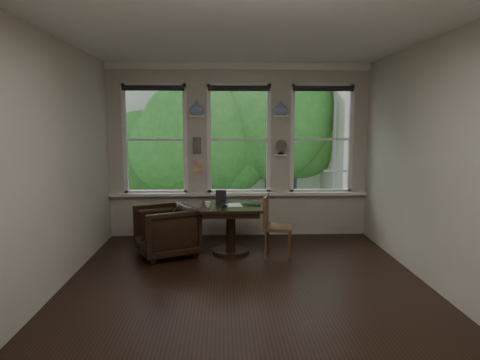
{
  "coord_description": "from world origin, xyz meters",
  "views": [
    {
      "loc": [
        -0.27,
        -5.24,
        1.99
      ],
      "look_at": [
        -0.03,
        0.9,
        1.16
      ],
      "focal_mm": 32.0,
      "sensor_mm": 36.0,
      "label": 1
    }
  ],
  "objects_px": {
    "laptop": "(253,204)",
    "side_chair_right": "(279,227)",
    "table": "(231,229)",
    "mug": "(208,204)",
    "armchair_left": "(166,231)"
  },
  "relations": [
    {
      "from": "armchair_left",
      "to": "side_chair_right",
      "type": "bearing_deg",
      "value": 61.18
    },
    {
      "from": "armchair_left",
      "to": "laptop",
      "type": "xyz_separation_m",
      "value": [
        1.3,
        0.07,
        0.38
      ]
    },
    {
      "from": "table",
      "to": "armchair_left",
      "type": "height_order",
      "value": "armchair_left"
    },
    {
      "from": "table",
      "to": "armchair_left",
      "type": "relative_size",
      "value": 1.07
    },
    {
      "from": "laptop",
      "to": "side_chair_right",
      "type": "bearing_deg",
      "value": -8.83
    },
    {
      "from": "armchair_left",
      "to": "side_chair_right",
      "type": "relative_size",
      "value": 0.91
    },
    {
      "from": "mug",
      "to": "armchair_left",
      "type": "bearing_deg",
      "value": 174.15
    },
    {
      "from": "armchair_left",
      "to": "mug",
      "type": "height_order",
      "value": "mug"
    },
    {
      "from": "table",
      "to": "mug",
      "type": "relative_size",
      "value": 9.32
    },
    {
      "from": "armchair_left",
      "to": "mug",
      "type": "bearing_deg",
      "value": 59.56
    },
    {
      "from": "armchair_left",
      "to": "side_chair_right",
      "type": "height_order",
      "value": "side_chair_right"
    },
    {
      "from": "laptop",
      "to": "table",
      "type": "bearing_deg",
      "value": -164.87
    },
    {
      "from": "table",
      "to": "side_chair_right",
      "type": "height_order",
      "value": "side_chair_right"
    },
    {
      "from": "armchair_left",
      "to": "mug",
      "type": "xyz_separation_m",
      "value": [
        0.63,
        -0.06,
        0.41
      ]
    },
    {
      "from": "table",
      "to": "mug",
      "type": "distance_m",
      "value": 0.56
    }
  ]
}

